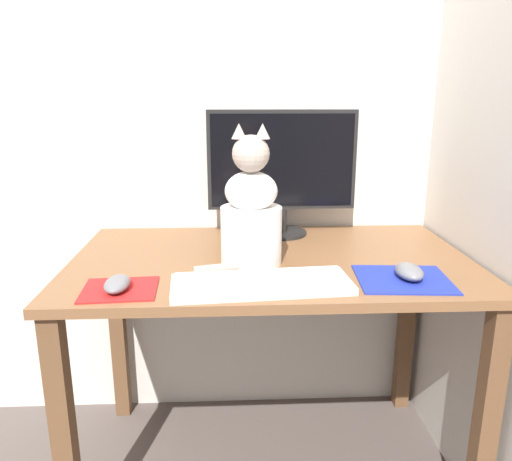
% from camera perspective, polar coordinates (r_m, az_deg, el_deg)
% --- Properties ---
extents(wall_back, '(7.00, 0.04, 2.50)m').
position_cam_1_polar(wall_back, '(1.73, 0.90, 18.41)').
color(wall_back, beige).
rests_on(wall_back, ground_plane).
extents(wall_side_right, '(0.04, 7.00, 2.50)m').
position_cam_1_polar(wall_side_right, '(1.53, 25.91, 17.36)').
color(wall_side_right, beige).
rests_on(wall_side_right, ground_plane).
extents(desk, '(1.13, 0.68, 0.70)m').
position_cam_1_polar(desk, '(1.47, 1.70, -6.93)').
color(desk, brown).
rests_on(desk, ground_plane).
extents(monitor, '(0.48, 0.17, 0.41)m').
position_cam_1_polar(monitor, '(1.62, 2.98, 7.16)').
color(monitor, black).
rests_on(monitor, desk).
extents(keyboard, '(0.44, 0.19, 0.02)m').
position_cam_1_polar(keyboard, '(1.21, 0.63, -6.07)').
color(keyboard, silver).
rests_on(keyboard, desk).
extents(mousepad_left, '(0.18, 0.16, 0.00)m').
position_cam_1_polar(mousepad_left, '(1.24, -15.31, -6.52)').
color(mousepad_left, red).
rests_on(mousepad_left, desk).
extents(mousepad_right, '(0.24, 0.22, 0.00)m').
position_cam_1_polar(mousepad_right, '(1.31, 16.46, -5.36)').
color(mousepad_right, '#1E2D9E').
rests_on(mousepad_right, desk).
extents(computer_mouse_left, '(0.06, 0.11, 0.03)m').
position_cam_1_polar(computer_mouse_left, '(1.23, -15.58, -5.89)').
color(computer_mouse_left, slate).
rests_on(computer_mouse_left, mousepad_left).
extents(computer_mouse_right, '(0.06, 0.11, 0.04)m').
position_cam_1_polar(computer_mouse_right, '(1.31, 17.10, -4.51)').
color(computer_mouse_right, slate).
rests_on(computer_mouse_right, mousepad_right).
extents(cat, '(0.24, 0.20, 0.38)m').
position_cam_1_polar(cat, '(1.35, -0.59, 1.99)').
color(cat, white).
rests_on(cat, desk).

